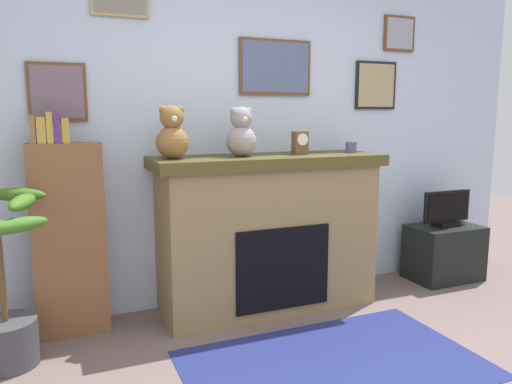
% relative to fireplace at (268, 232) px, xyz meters
% --- Properties ---
extents(back_wall, '(5.20, 0.15, 2.60)m').
position_rel_fireplace_xyz_m(back_wall, '(-0.10, 0.33, 0.73)').
color(back_wall, silver).
rests_on(back_wall, ground_plane).
extents(fireplace, '(1.67, 0.59, 1.13)m').
position_rel_fireplace_xyz_m(fireplace, '(0.00, 0.00, 0.00)').
color(fireplace, olive).
rests_on(fireplace, ground_plane).
extents(bookshelf, '(0.45, 0.16, 1.44)m').
position_rel_fireplace_xyz_m(bookshelf, '(-1.36, 0.07, 0.09)').
color(bookshelf, brown).
rests_on(bookshelf, ground_plane).
extents(potted_plant, '(0.59, 0.63, 1.00)m').
position_rel_fireplace_xyz_m(potted_plant, '(-1.72, -0.23, -0.19)').
color(potted_plant, '#3F3F44').
rests_on(potted_plant, ground_plane).
extents(tv_stand, '(0.60, 0.40, 0.47)m').
position_rel_fireplace_xyz_m(tv_stand, '(1.66, -0.03, -0.34)').
color(tv_stand, black).
rests_on(tv_stand, ground_plane).
extents(television, '(0.47, 0.14, 0.31)m').
position_rel_fireplace_xyz_m(television, '(1.66, -0.03, 0.04)').
color(television, black).
rests_on(television, tv_stand).
extents(area_rug, '(1.70, 1.03, 0.01)m').
position_rel_fireplace_xyz_m(area_rug, '(0.00, -0.94, -0.57)').
color(area_rug, navy).
rests_on(area_rug, ground_plane).
extents(candle_jar, '(0.08, 0.08, 0.08)m').
position_rel_fireplace_xyz_m(candle_jar, '(0.69, -0.02, 0.60)').
color(candle_jar, '#4C517A').
rests_on(candle_jar, fireplace).
extents(mantel_clock, '(0.11, 0.08, 0.17)m').
position_rel_fireplace_xyz_m(mantel_clock, '(0.25, -0.02, 0.64)').
color(mantel_clock, brown).
rests_on(mantel_clock, fireplace).
extents(teddy_bear_grey, '(0.22, 0.22, 0.35)m').
position_rel_fireplace_xyz_m(teddy_bear_grey, '(-0.69, -0.02, 0.72)').
color(teddy_bear_grey, olive).
rests_on(teddy_bear_grey, fireplace).
extents(teddy_bear_cream, '(0.21, 0.21, 0.34)m').
position_rel_fireplace_xyz_m(teddy_bear_cream, '(-0.21, -0.02, 0.71)').
color(teddy_bear_cream, '#9D8E91').
rests_on(teddy_bear_cream, fireplace).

